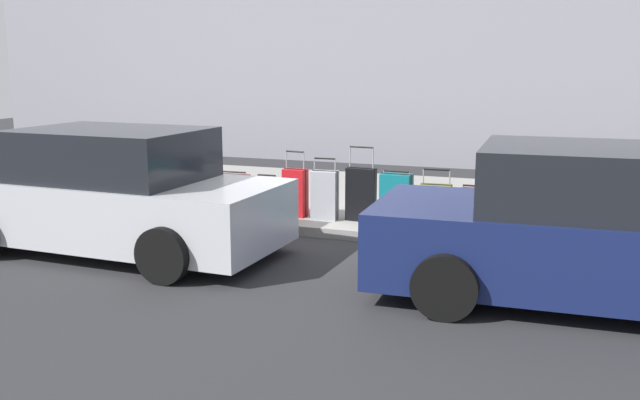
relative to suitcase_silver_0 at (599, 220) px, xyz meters
name	(u,v)px	position (x,y,z in m)	size (l,w,h in m)	color
ground_plane	(312,237)	(3.71, 0.55, -0.42)	(40.00, 40.00, 0.00)	#28282B
sidewalk_curb	(364,200)	(3.71, -1.95, -0.35)	(18.00, 5.00, 0.14)	gray
suitcase_silver_0	(599,220)	(0.00, 0.00, 0.00)	(0.41, 0.27, 0.85)	#9EA0A8
suitcase_red_1	(554,217)	(0.55, 0.02, 0.00)	(0.47, 0.25, 0.77)	red
suitcase_navy_2	(510,212)	(1.11, 0.03, 0.03)	(0.42, 0.24, 0.85)	navy
suitcase_maroon_3	(472,209)	(1.61, -0.07, 0.01)	(0.36, 0.25, 0.63)	maroon
suitcase_olive_4	(436,206)	(2.11, -0.07, 0.02)	(0.44, 0.26, 0.83)	#59601E
suitcase_teal_5	(396,200)	(2.66, -0.02, 0.08)	(0.45, 0.26, 0.79)	#0F606B
suitcase_black_6	(361,194)	(3.21, -0.12, 0.11)	(0.43, 0.23, 1.09)	black
suitcase_silver_7	(325,195)	(3.73, -0.01, 0.08)	(0.39, 0.25, 0.91)	#9EA0A8
suitcase_red_8	(295,193)	(4.21, -0.06, 0.08)	(0.36, 0.23, 0.99)	red
suitcase_navy_9	(267,196)	(4.68, -0.07, 0.00)	(0.35, 0.20, 0.61)	navy
suitcase_maroon_10	(234,193)	(5.20, -0.02, 0.01)	(0.46, 0.22, 0.64)	maroon
suitcase_olive_11	(204,185)	(5.77, -0.10, 0.09)	(0.44, 0.26, 0.81)	#59601E
fire_hydrant	(150,181)	(6.72, -0.04, 0.11)	(0.39, 0.21, 0.76)	#D89E0C
bollard_post	(106,179)	(7.44, 0.11, 0.13)	(0.11, 0.11, 0.82)	#333338
parked_car_navy_0	(601,232)	(0.05, 2.09, 0.32)	(4.57, 2.19, 1.59)	#141E4C
parked_car_silver_1	(114,195)	(5.83, 2.09, 0.32)	(4.42, 2.12, 1.58)	#B2B5BA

